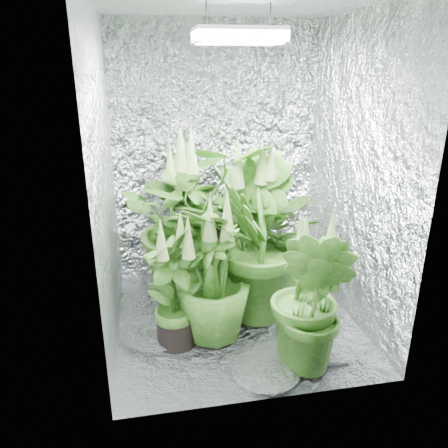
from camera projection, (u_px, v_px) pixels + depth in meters
name	position (u px, v px, depth m)	size (l,w,h in m)	color
ground	(236.00, 318.00, 3.06)	(1.60, 1.60, 0.00)	silver
walls	(237.00, 180.00, 2.72)	(1.62, 1.62, 2.00)	silver
ceiling	(239.00, 1.00, 2.37)	(1.60, 1.60, 0.01)	silver
grow_lamp	(239.00, 36.00, 2.43)	(0.50, 0.30, 0.22)	gray
plant_a	(195.00, 221.00, 3.16)	(1.23, 1.23, 1.28)	black
plant_b	(187.00, 221.00, 3.43)	(0.74, 0.74, 1.13)	black
plant_c	(254.00, 241.00, 2.91)	(0.78, 0.78, 1.23)	black
plant_d	(213.00, 277.00, 2.71)	(0.69, 0.69, 0.97)	black
plant_e	(267.00, 240.00, 3.16)	(0.96, 0.96, 1.02)	black
plant_f	(175.00, 288.00, 2.66)	(0.59, 0.59, 0.87)	black
plant_g	(311.00, 300.00, 2.43)	(0.66, 0.66, 0.95)	black
circulation_fan	(288.00, 255.00, 3.68)	(0.17, 0.34, 0.39)	black
plant_label	(320.00, 323.00, 2.46)	(0.05, 0.01, 0.08)	white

